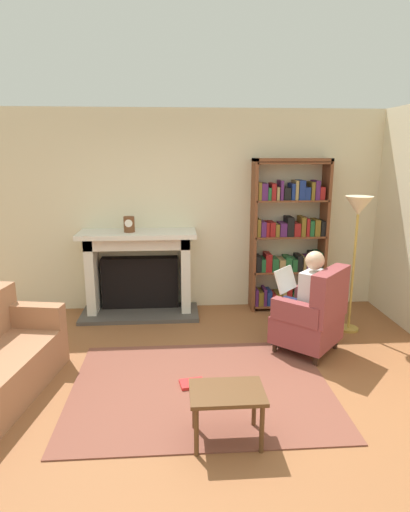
% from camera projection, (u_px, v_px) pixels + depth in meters
% --- Properties ---
extents(ground, '(14.00, 14.00, 0.00)m').
position_uv_depth(ground, '(203.00, 407.00, 3.71)').
color(ground, brown).
extents(back_wall, '(5.60, 0.10, 2.70)m').
position_uv_depth(back_wall, '(191.00, 211.00, 5.86)').
color(back_wall, beige).
rests_on(back_wall, ground).
extents(area_rug, '(2.40, 1.80, 0.01)m').
position_uv_depth(area_rug, '(201.00, 387.00, 4.00)').
color(area_rug, brown).
rests_on(area_rug, ground).
extents(fireplace, '(1.56, 0.64, 1.14)m').
position_uv_depth(fireplace, '(139.00, 270.00, 5.75)').
color(fireplace, '#4C4742').
rests_on(fireplace, ground).
extents(mantel_clock, '(0.14, 0.14, 0.20)m').
position_uv_depth(mantel_clock, '(129.00, 224.00, 5.49)').
color(mantel_clock, brown).
rests_on(mantel_clock, fireplace).
extents(bookshelf, '(1.01, 0.32, 2.06)m').
position_uv_depth(bookshelf, '(289.00, 238.00, 5.82)').
color(bookshelf, brown).
rests_on(bookshelf, ground).
extents(armchair_reading, '(0.89, 0.89, 0.97)m').
position_uv_depth(armchair_reading, '(313.00, 316.00, 4.61)').
color(armchair_reading, '#331E14').
rests_on(armchair_reading, ground).
extents(seated_reader, '(0.59, 0.58, 1.14)m').
position_uv_depth(seated_reader, '(304.00, 296.00, 4.64)').
color(seated_reader, silver).
rests_on(seated_reader, ground).
extents(side_table, '(0.56, 0.39, 0.42)m').
position_uv_depth(side_table, '(227.00, 398.00, 3.20)').
color(side_table, brown).
rests_on(side_table, ground).
extents(scattered_books, '(0.75, 0.44, 0.03)m').
position_uv_depth(scattered_books, '(212.00, 388.00, 3.94)').
color(scattered_books, gold).
rests_on(scattered_books, area_rug).
extents(floor_lamp, '(0.32, 0.32, 1.65)m').
position_uv_depth(floor_lamp, '(358.00, 218.00, 4.97)').
color(floor_lamp, '#B7933F').
rests_on(floor_lamp, ground).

